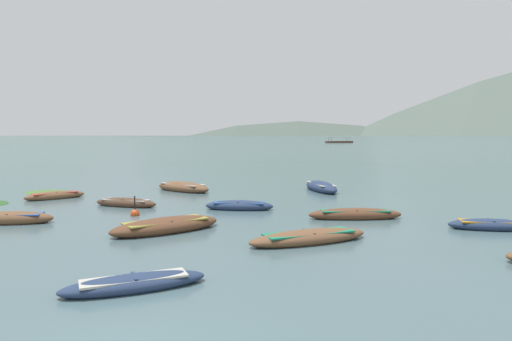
% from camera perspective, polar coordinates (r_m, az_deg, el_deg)
% --- Properties ---
extents(ground_plane, '(6000.00, 6000.00, 0.00)m').
position_cam_1_polar(ground_plane, '(1506.31, 0.20, 4.52)').
color(ground_plane, '#476066').
extents(mountain_1, '(560.13, 560.13, 192.48)m').
position_cam_1_polar(mountain_1, '(1895.43, -23.09, 7.09)').
color(mountain_1, '#56665B').
rests_on(mountain_1, ground).
extents(mountain_2, '(1483.06, 1483.06, 509.75)m').
position_cam_1_polar(mountain_2, '(1721.50, 3.51, 13.04)').
color(mountain_2, '#56665B').
rests_on(mountain_2, ground).
extents(mountain_3, '(1766.75, 1766.75, 502.18)m').
position_cam_1_polar(mountain_3, '(1813.60, 29.66, 11.90)').
color(mountain_3, '#56665B').
rests_on(mountain_3, ground).
extents(rowboat_0, '(3.53, 1.91, 0.54)m').
position_cam_1_polar(rowboat_0, '(23.64, -15.88, -3.96)').
color(rowboat_0, '#4C3323').
rests_on(rowboat_0, ground).
extents(rowboat_1, '(3.46, 1.35, 0.61)m').
position_cam_1_polar(rowboat_1, '(21.01, -28.37, -5.36)').
color(rowboat_1, brown).
rests_on(rowboat_1, ground).
extents(rowboat_3, '(4.34, 3.74, 0.66)m').
position_cam_1_polar(rowboat_3, '(17.28, -11.03, -6.90)').
color(rowboat_3, brown).
rests_on(rowboat_3, ground).
extents(rowboat_4, '(3.10, 2.85, 0.53)m').
position_cam_1_polar(rowboat_4, '(27.78, -23.84, -2.92)').
color(rowboat_4, brown).
rests_on(rowboat_4, ground).
extents(rowboat_5, '(3.38, 1.38, 0.55)m').
position_cam_1_polar(rowboat_5, '(21.79, -1.86, -4.50)').
color(rowboat_5, navy).
rests_on(rowboat_5, ground).
extents(rowboat_6, '(4.35, 3.89, 0.74)m').
position_cam_1_polar(rowboat_6, '(29.17, -8.95, -2.12)').
color(rowboat_6, brown).
rests_on(rowboat_6, ground).
extents(rowboat_7, '(3.48, 2.19, 0.44)m').
position_cam_1_polar(rowboat_7, '(11.25, -14.85, -13.64)').
color(rowboat_7, navy).
rests_on(rowboat_7, ground).
extents(rowboat_8, '(4.48, 2.77, 0.54)m').
position_cam_1_polar(rowboat_8, '(15.38, 7.00, -8.42)').
color(rowboat_8, brown).
rests_on(rowboat_8, ground).
extents(rowboat_9, '(4.08, 1.15, 0.58)m').
position_cam_1_polar(rowboat_9, '(19.90, 12.73, -5.47)').
color(rowboat_9, brown).
rests_on(rowboat_9, ground).
extents(rowboat_11, '(3.24, 1.39, 0.50)m').
position_cam_1_polar(rowboat_11, '(19.51, 27.89, -6.17)').
color(rowboat_11, navy).
rests_on(rowboat_11, ground).
extents(rowboat_12, '(2.20, 4.57, 0.75)m').
position_cam_1_polar(rowboat_12, '(29.18, 8.53, -2.10)').
color(rowboat_12, navy).
rests_on(rowboat_12, ground).
extents(ferry_0, '(11.51, 6.65, 2.54)m').
position_cam_1_polar(ferry_0, '(186.80, 10.77, 3.60)').
color(ferry_0, '#4C3323').
rests_on(ferry_0, ground).
extents(mooring_buoy, '(0.40, 0.40, 1.00)m').
position_cam_1_polar(mooring_buoy, '(20.88, -14.80, -5.27)').
color(mooring_buoy, '#DB4C1E').
rests_on(mooring_buoy, ground).
extents(weed_patch_5, '(3.59, 3.36, 0.14)m').
position_cam_1_polar(weed_patch_5, '(31.00, -24.63, -2.51)').
color(weed_patch_5, '#477033').
rests_on(weed_patch_5, ground).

